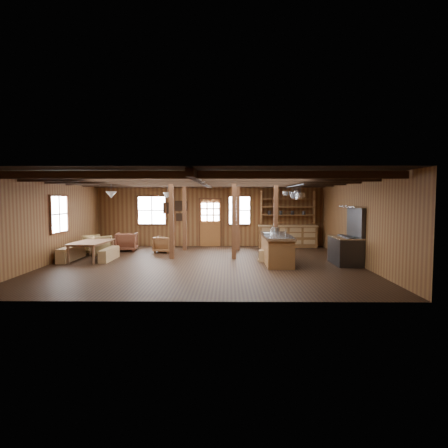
# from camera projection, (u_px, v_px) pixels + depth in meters

# --- Properties ---
(room) EXTENTS (10.04, 9.04, 2.84)m
(room) POSITION_uv_depth(u_px,v_px,m) (204.00, 221.00, 12.16)
(room) COLOR black
(room) RESTS_ON ground
(ceiling_joists) EXTENTS (9.80, 8.82, 0.18)m
(ceiling_joists) POSITION_uv_depth(u_px,v_px,m) (204.00, 182.00, 12.24)
(ceiling_joists) COLOR black
(ceiling_joists) RESTS_ON ceiling
(timber_posts) EXTENTS (3.95, 2.35, 2.80)m
(timber_posts) POSITION_uv_depth(u_px,v_px,m) (221.00, 218.00, 14.22)
(timber_posts) COLOR #402712
(timber_posts) RESTS_ON floor
(back_door) EXTENTS (1.02, 0.08, 2.15)m
(back_door) POSITION_uv_depth(u_px,v_px,m) (210.00, 227.00, 16.63)
(back_door) COLOR brown
(back_door) RESTS_ON floor
(window_back_left) EXTENTS (1.32, 0.06, 1.32)m
(window_back_left) POSITION_uv_depth(u_px,v_px,m) (152.00, 210.00, 16.62)
(window_back_left) COLOR white
(window_back_left) RESTS_ON wall_back
(window_back_right) EXTENTS (1.02, 0.06, 1.32)m
(window_back_right) POSITION_uv_depth(u_px,v_px,m) (239.00, 210.00, 16.58)
(window_back_right) COLOR white
(window_back_right) RESTS_ON wall_back
(window_left) EXTENTS (0.14, 1.24, 1.32)m
(window_left) POSITION_uv_depth(u_px,v_px,m) (59.00, 214.00, 12.70)
(window_left) COLOR white
(window_left) RESTS_ON wall_back
(notice_boards) EXTENTS (1.08, 0.03, 0.90)m
(notice_boards) POSITION_uv_depth(u_px,v_px,m) (177.00, 209.00, 16.60)
(notice_boards) COLOR silver
(notice_boards) RESTS_ON wall_back
(back_counter) EXTENTS (2.55, 0.60, 2.45)m
(back_counter) POSITION_uv_depth(u_px,v_px,m) (288.00, 233.00, 16.37)
(back_counter) COLOR brown
(back_counter) RESTS_ON floor
(pendant_lamps) EXTENTS (1.86, 2.36, 0.66)m
(pendant_lamps) POSITION_uv_depth(u_px,v_px,m) (141.00, 195.00, 13.12)
(pendant_lamps) COLOR #303033
(pendant_lamps) RESTS_ON ceiling
(pot_rack) EXTENTS (0.42, 3.00, 0.45)m
(pot_rack) POSITION_uv_depth(u_px,v_px,m) (295.00, 194.00, 12.36)
(pot_rack) COLOR #303033
(pot_rack) RESTS_ON ceiling
(kitchen_island) EXTENTS (0.88, 2.50, 1.20)m
(kitchen_island) POSITION_uv_depth(u_px,v_px,m) (277.00, 249.00, 12.33)
(kitchen_island) COLOR brown
(kitchen_island) RESTS_ON floor
(step_stool) EXTENTS (0.49, 0.39, 0.39)m
(step_stool) POSITION_uv_depth(u_px,v_px,m) (265.00, 256.00, 12.62)
(step_stool) COLOR #9A6F46
(step_stool) RESTS_ON floor
(commercial_range) EXTENTS (0.79, 1.53, 1.89)m
(commercial_range) POSITION_uv_depth(u_px,v_px,m) (347.00, 245.00, 12.12)
(commercial_range) COLOR #303033
(commercial_range) RESTS_ON floor
(dining_table) EXTENTS (1.15, 1.91, 0.65)m
(dining_table) POSITION_uv_depth(u_px,v_px,m) (93.00, 251.00, 12.95)
(dining_table) COLOR brown
(dining_table) RESTS_ON floor
(bench_wall) EXTENTS (0.33, 1.75, 0.48)m
(bench_wall) POSITION_uv_depth(u_px,v_px,m) (71.00, 253.00, 12.96)
(bench_wall) COLOR #9A6F46
(bench_wall) RESTS_ON floor
(bench_aisle) EXTENTS (0.28, 1.50, 0.41)m
(bench_aisle) POSITION_uv_depth(u_px,v_px,m) (109.00, 254.00, 12.95)
(bench_aisle) COLOR #9A6F46
(bench_aisle) RESTS_ON floor
(armchair_a) EXTENTS (0.88, 0.90, 0.75)m
(armchair_a) POSITION_uv_depth(u_px,v_px,m) (127.00, 242.00, 15.13)
(armchair_a) COLOR #592C1A
(armchair_a) RESTS_ON floor
(armchair_b) EXTENTS (0.80, 0.82, 0.64)m
(armchair_b) POSITION_uv_depth(u_px,v_px,m) (164.00, 244.00, 14.75)
(armchair_b) COLOR brown
(armchair_b) RESTS_ON floor
(armchair_c) EXTENTS (1.12, 1.13, 0.75)m
(armchair_c) POSITION_uv_depth(u_px,v_px,m) (97.00, 245.00, 14.27)
(armchair_c) COLOR #997A45
(armchair_c) RESTS_ON floor
(counter_pot) EXTENTS (0.32, 0.32, 0.19)m
(counter_pot) POSITION_uv_depth(u_px,v_px,m) (275.00, 230.00, 13.08)
(counter_pot) COLOR #B7BABE
(counter_pot) RESTS_ON kitchen_island
(bowl) EXTENTS (0.28, 0.28, 0.06)m
(bowl) POSITION_uv_depth(u_px,v_px,m) (267.00, 233.00, 12.42)
(bowl) COLOR silver
(bowl) RESTS_ON kitchen_island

